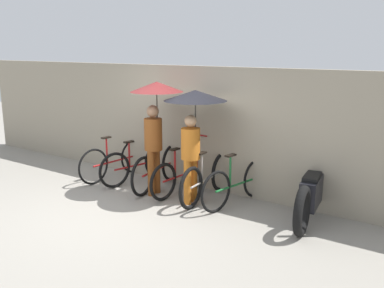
{
  "coord_description": "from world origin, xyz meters",
  "views": [
    {
      "loc": [
        4.67,
        -4.78,
        2.61
      ],
      "look_at": [
        0.63,
        1.09,
        1.0
      ],
      "focal_mm": 40.0,
      "sensor_mm": 36.0,
      "label": 1
    }
  ],
  "objects_px": {
    "parked_bicycle_0": "(115,160)",
    "parked_bicycle_4": "(207,178)",
    "parked_bicycle_1": "(138,164)",
    "motorcycle": "(311,195)",
    "pedestrian_center": "(194,113)",
    "parked_bicycle_5": "(237,183)",
    "parked_bicycle_3": "(181,174)",
    "parked_bicycle_2": "(158,168)",
    "pedestrian_leading": "(155,108)"
  },
  "relations": [
    {
      "from": "parked_bicycle_4",
      "to": "pedestrian_center",
      "type": "distance_m",
      "value": 1.2
    },
    {
      "from": "parked_bicycle_3",
      "to": "parked_bicycle_1",
      "type": "bearing_deg",
      "value": 90.64
    },
    {
      "from": "pedestrian_center",
      "to": "parked_bicycle_5",
      "type": "bearing_deg",
      "value": 23.73
    },
    {
      "from": "parked_bicycle_2",
      "to": "motorcycle",
      "type": "bearing_deg",
      "value": -95.87
    },
    {
      "from": "parked_bicycle_0",
      "to": "parked_bicycle_3",
      "type": "xyz_separation_m",
      "value": [
        1.67,
        0.01,
        -0.02
      ]
    },
    {
      "from": "pedestrian_center",
      "to": "parked_bicycle_4",
      "type": "bearing_deg",
      "value": 58.92
    },
    {
      "from": "parked_bicycle_0",
      "to": "motorcycle",
      "type": "distance_m",
      "value": 4.04
    },
    {
      "from": "parked_bicycle_1",
      "to": "parked_bicycle_5",
      "type": "xyz_separation_m",
      "value": [
        2.22,
        0.02,
        0.01
      ]
    },
    {
      "from": "parked_bicycle_5",
      "to": "parked_bicycle_3",
      "type": "bearing_deg",
      "value": 104.92
    },
    {
      "from": "parked_bicycle_5",
      "to": "pedestrian_center",
      "type": "xyz_separation_m",
      "value": [
        -0.69,
        -0.29,
        1.18
      ]
    },
    {
      "from": "parked_bicycle_1",
      "to": "parked_bicycle_4",
      "type": "distance_m",
      "value": 1.66
    },
    {
      "from": "parked_bicycle_3",
      "to": "pedestrian_center",
      "type": "xyz_separation_m",
      "value": [
        0.42,
        -0.21,
        1.19
      ]
    },
    {
      "from": "parked_bicycle_3",
      "to": "pedestrian_leading",
      "type": "distance_m",
      "value": 1.3
    },
    {
      "from": "parked_bicycle_3",
      "to": "pedestrian_center",
      "type": "relative_size",
      "value": 0.85
    },
    {
      "from": "parked_bicycle_0",
      "to": "parked_bicycle_3",
      "type": "height_order",
      "value": "parked_bicycle_3"
    },
    {
      "from": "parked_bicycle_0",
      "to": "pedestrian_center",
      "type": "relative_size",
      "value": 0.92
    },
    {
      "from": "parked_bicycle_1",
      "to": "parked_bicycle_2",
      "type": "relative_size",
      "value": 0.97
    },
    {
      "from": "parked_bicycle_0",
      "to": "motorcycle",
      "type": "height_order",
      "value": "parked_bicycle_0"
    },
    {
      "from": "parked_bicycle_0",
      "to": "pedestrian_center",
      "type": "bearing_deg",
      "value": -90.84
    },
    {
      "from": "parked_bicycle_0",
      "to": "motorcycle",
      "type": "bearing_deg",
      "value": -83.45
    },
    {
      "from": "parked_bicycle_5",
      "to": "motorcycle",
      "type": "distance_m",
      "value": 1.26
    },
    {
      "from": "parked_bicycle_4",
      "to": "motorcycle",
      "type": "distance_m",
      "value": 1.82
    },
    {
      "from": "parked_bicycle_4",
      "to": "parked_bicycle_3",
      "type": "bearing_deg",
      "value": 86.77
    },
    {
      "from": "parked_bicycle_1",
      "to": "parked_bicycle_3",
      "type": "height_order",
      "value": "parked_bicycle_3"
    },
    {
      "from": "parked_bicycle_0",
      "to": "parked_bicycle_4",
      "type": "height_order",
      "value": "parked_bicycle_4"
    },
    {
      "from": "parked_bicycle_0",
      "to": "pedestrian_center",
      "type": "height_order",
      "value": "pedestrian_center"
    },
    {
      "from": "parked_bicycle_0",
      "to": "parked_bicycle_4",
      "type": "distance_m",
      "value": 2.22
    },
    {
      "from": "parked_bicycle_5",
      "to": "pedestrian_center",
      "type": "height_order",
      "value": "pedestrian_center"
    },
    {
      "from": "parked_bicycle_1",
      "to": "parked_bicycle_5",
      "type": "distance_m",
      "value": 2.22
    },
    {
      "from": "pedestrian_leading",
      "to": "pedestrian_center",
      "type": "height_order",
      "value": "pedestrian_leading"
    },
    {
      "from": "motorcycle",
      "to": "pedestrian_leading",
      "type": "bearing_deg",
      "value": 88.78
    },
    {
      "from": "parked_bicycle_3",
      "to": "pedestrian_leading",
      "type": "xyz_separation_m",
      "value": [
        -0.39,
        -0.23,
        1.21
      ]
    },
    {
      "from": "parked_bicycle_2",
      "to": "motorcycle",
      "type": "xyz_separation_m",
      "value": [
        2.93,
        0.11,
        0.03
      ]
    },
    {
      "from": "parked_bicycle_4",
      "to": "pedestrian_leading",
      "type": "distance_m",
      "value": 1.54
    },
    {
      "from": "parked_bicycle_3",
      "to": "pedestrian_center",
      "type": "height_order",
      "value": "pedestrian_center"
    },
    {
      "from": "parked_bicycle_3",
      "to": "motorcycle",
      "type": "relative_size",
      "value": 0.82
    },
    {
      "from": "parked_bicycle_0",
      "to": "pedestrian_leading",
      "type": "relative_size",
      "value": 0.87
    },
    {
      "from": "parked_bicycle_4",
      "to": "parked_bicycle_1",
      "type": "bearing_deg",
      "value": 84.24
    },
    {
      "from": "parked_bicycle_4",
      "to": "parked_bicycle_5",
      "type": "xyz_separation_m",
      "value": [
        0.56,
        0.08,
        -0.0
      ]
    },
    {
      "from": "parked_bicycle_2",
      "to": "motorcycle",
      "type": "distance_m",
      "value": 2.93
    },
    {
      "from": "parked_bicycle_1",
      "to": "motorcycle",
      "type": "height_order",
      "value": "parked_bicycle_1"
    },
    {
      "from": "pedestrian_leading",
      "to": "pedestrian_center",
      "type": "relative_size",
      "value": 1.05
    },
    {
      "from": "parked_bicycle_2",
      "to": "parked_bicycle_4",
      "type": "relative_size",
      "value": 0.98
    },
    {
      "from": "parked_bicycle_1",
      "to": "parked_bicycle_2",
      "type": "bearing_deg",
      "value": -82.39
    },
    {
      "from": "parked_bicycle_0",
      "to": "parked_bicycle_3",
      "type": "distance_m",
      "value": 1.67
    },
    {
      "from": "parked_bicycle_1",
      "to": "motorcycle",
      "type": "distance_m",
      "value": 3.48
    },
    {
      "from": "parked_bicycle_0",
      "to": "parked_bicycle_4",
      "type": "xyz_separation_m",
      "value": [
        2.22,
        0.02,
        -0.0
      ]
    },
    {
      "from": "parked_bicycle_5",
      "to": "motorcycle",
      "type": "relative_size",
      "value": 0.87
    },
    {
      "from": "parked_bicycle_0",
      "to": "parked_bicycle_2",
      "type": "relative_size",
      "value": 1.0
    },
    {
      "from": "parked_bicycle_4",
      "to": "pedestrian_leading",
      "type": "xyz_separation_m",
      "value": [
        -0.94,
        -0.24,
        1.19
      ]
    }
  ]
}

